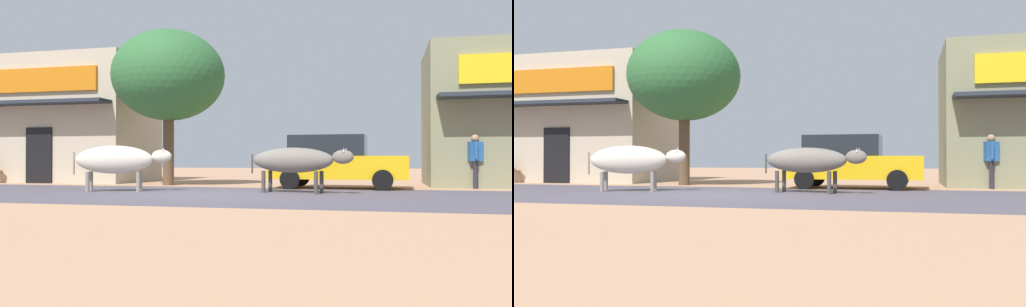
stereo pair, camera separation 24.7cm
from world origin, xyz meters
TOP-DOWN VIEW (x-y plane):
  - ground at (0.00, 0.00)m, footprint 80.00×80.00m
  - asphalt_road at (0.00, 0.00)m, footprint 72.00×6.73m
  - storefront_left_cafe at (-8.84, 6.54)m, footprint 7.54×4.94m
  - roadside_tree at (-2.91, 4.28)m, footprint 3.92×3.92m
  - parked_hatchback_car at (2.89, 3.75)m, footprint 4.21×2.04m
  - cow_near_brown at (-2.94, 0.72)m, footprint 2.66×1.30m
  - cow_far_dark at (2.04, 1.18)m, footprint 2.86×1.11m
  - pedestrian_by_shop at (7.07, 4.52)m, footprint 0.46×0.61m

SIDE VIEW (x-z plane):
  - ground at x=0.00m, z-range 0.00..0.00m
  - asphalt_road at x=0.00m, z-range 0.00..0.00m
  - parked_hatchback_car at x=2.89m, z-range 0.02..1.66m
  - cow_far_dark at x=2.04m, z-range 0.26..1.47m
  - cow_near_brown at x=-2.94m, z-range 0.24..1.52m
  - pedestrian_by_shop at x=7.07m, z-range 0.15..1.81m
  - storefront_left_cafe at x=-8.84m, z-range 0.01..4.98m
  - roadside_tree at x=-2.91m, z-range 1.11..6.49m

